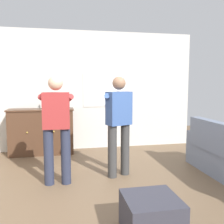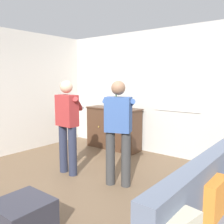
# 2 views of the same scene
# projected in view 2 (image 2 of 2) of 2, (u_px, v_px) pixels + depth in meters

# --- Properties ---
(ground) EXTENTS (10.40, 10.40, 0.00)m
(ground) POSITION_uv_depth(u_px,v_px,m) (75.00, 194.00, 3.74)
(ground) COLOR brown
(wall_back_with_window) EXTENTS (5.20, 0.15, 2.80)m
(wall_back_with_window) POSITION_uv_depth(u_px,v_px,m) (161.00, 93.00, 5.61)
(wall_back_with_window) COLOR beige
(wall_back_with_window) RESTS_ON ground
(couch) EXTENTS (0.57, 2.49, 0.94)m
(couch) POSITION_uv_depth(u_px,v_px,m) (216.00, 223.00, 2.36)
(couch) COLOR slate
(couch) RESTS_ON ground
(sideboard_cabinet) EXTENTS (1.41, 0.49, 1.01)m
(sideboard_cabinet) POSITION_uv_depth(u_px,v_px,m) (113.00, 128.00, 6.11)
(sideboard_cabinet) COLOR #472D1E
(sideboard_cabinet) RESTS_ON ground
(bottle_wine_green) EXTENTS (0.08, 0.08, 0.35)m
(bottle_wine_green) POSITION_uv_depth(u_px,v_px,m) (116.00, 102.00, 5.92)
(bottle_wine_green) COLOR #1E4C23
(bottle_wine_green) RESTS_ON sideboard_cabinet
(bottle_liquor_amber) EXTENTS (0.08, 0.08, 0.27)m
(bottle_liquor_amber) POSITION_uv_depth(u_px,v_px,m) (122.00, 104.00, 5.94)
(bottle_liquor_amber) COLOR #593314
(bottle_liquor_amber) RESTS_ON sideboard_cabinet
(ottoman) EXTENTS (0.56, 0.56, 0.39)m
(ottoman) POSITION_uv_depth(u_px,v_px,m) (23.00, 218.00, 2.74)
(ottoman) COLOR #33333D
(ottoman) RESTS_ON ground
(person_standing_left) EXTENTS (0.56, 0.48, 1.68)m
(person_standing_left) POSITION_uv_depth(u_px,v_px,m) (68.00, 123.00, 4.43)
(person_standing_left) COLOR #282D42
(person_standing_left) RESTS_ON ground
(person_standing_right) EXTENTS (0.52, 0.52, 1.68)m
(person_standing_right) POSITION_uv_depth(u_px,v_px,m) (118.00, 128.00, 3.94)
(person_standing_right) COLOR #383838
(person_standing_right) RESTS_ON ground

